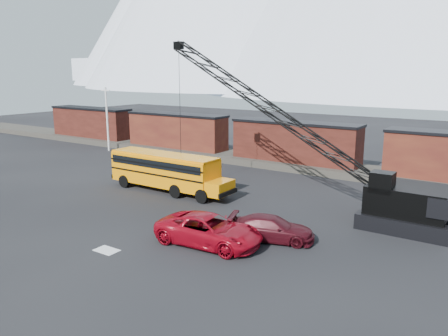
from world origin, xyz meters
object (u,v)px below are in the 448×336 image
object	(u,v)px
maroon_suv	(272,228)
crawler_crane	(282,118)
red_pickup	(209,230)
school_bus	(167,171)

from	to	relation	value
maroon_suv	crawler_crane	bearing A→B (deg)	3.84
maroon_suv	crawler_crane	distance (m)	9.15
red_pickup	crawler_crane	size ratio (longest dim) A/B	0.30
crawler_crane	red_pickup	bearing A→B (deg)	-90.17
school_bus	red_pickup	size ratio (longest dim) A/B	1.83
red_pickup	crawler_crane	world-z (taller)	crawler_crane
maroon_suv	crawler_crane	size ratio (longest dim) A/B	0.24
school_bus	crawler_crane	size ratio (longest dim) A/B	0.55
red_pickup	crawler_crane	distance (m)	10.76
school_bus	crawler_crane	bearing A→B (deg)	9.26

